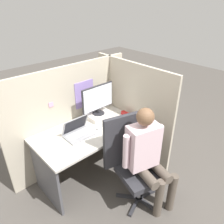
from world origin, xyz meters
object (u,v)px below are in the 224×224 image
stapler (126,114)px  laptop (78,132)px  paper_box (99,115)px  carrot_toy (114,130)px  office_chair (132,162)px  person (148,155)px  monitor (98,99)px

stapler → laptop: bearing=175.9°
paper_box → laptop: (-0.45, -0.16, 0.01)m
carrot_toy → office_chair: bearing=-100.2°
paper_box → carrot_toy: (-0.09, -0.40, -0.01)m
office_chair → laptop: bearing=114.5°
office_chair → person: size_ratio=0.87×
stapler → person: size_ratio=0.11×
stapler → monitor: bearing=145.3°
laptop → carrot_toy: bearing=-34.1°
monitor → laptop: bearing=-160.0°
paper_box → office_chair: bearing=-101.5°
monitor → carrot_toy: size_ratio=3.76×
stapler → person: (-0.43, -0.75, -0.03)m
laptop → person: size_ratio=0.27×
stapler → office_chair: (-0.48, -0.57, -0.21)m
paper_box → office_chair: 0.83m
paper_box → person: size_ratio=0.25×
office_chair → person: (0.05, -0.17, 0.18)m
office_chair → person: bearing=-74.7°
laptop → stapler: 0.77m
laptop → office_chair: 0.73m
paper_box → carrot_toy: size_ratio=2.42×
monitor → laptop: size_ratio=1.42×
monitor → office_chair: (-0.16, -0.79, -0.46)m
carrot_toy → person: (-0.02, -0.56, -0.03)m
stapler → paper_box: bearing=145.7°
paper_box → stapler: paper_box is taller
monitor → laptop: (-0.45, -0.16, -0.23)m
office_chair → carrot_toy: bearing=79.8°
paper_box → person: (-0.11, -0.96, -0.03)m
person → paper_box: bearing=83.3°
laptop → person: 0.87m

